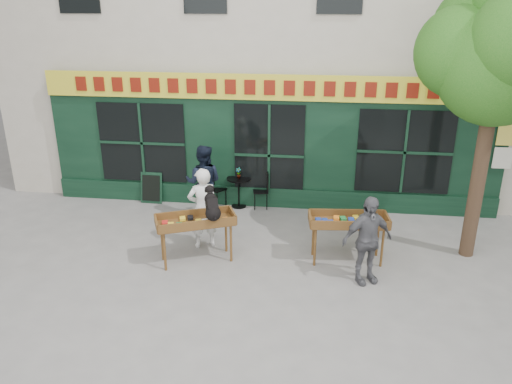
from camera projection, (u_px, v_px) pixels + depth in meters
The scene contains 13 objects.
ground at pixel (257, 248), 10.51m from camera, with size 80.00×80.00×0.00m, color slate.
street_tree at pixel (502, 47), 8.85m from camera, with size 3.05×2.90×5.60m.
book_cart_center at pixel (196, 223), 9.72m from camera, with size 1.62×1.17×0.99m.
dog at pixel (212, 203), 9.47m from camera, with size 0.34×0.60×0.60m, color black, non-canonical shape.
woman at pixel (203, 208), 10.31m from camera, with size 0.63×0.41×1.73m, color white.
book_cart_right at pixel (348, 223), 9.72m from camera, with size 1.55×0.77×0.99m.
man_right at pixel (367, 240), 8.98m from camera, with size 0.98×0.41×1.68m, color #535358.
bistro_table at pixel (239, 186), 12.44m from camera, with size 0.60×0.60×0.76m.
bistro_chair_left at pixel (215, 184), 12.56m from camera, with size 0.51×0.50×0.95m.
bistro_chair_right at pixel (264, 187), 12.37m from camera, with size 0.42×0.42×0.95m.
potted_plant at pixel (239, 173), 12.31m from camera, with size 0.14×0.10×0.27m, color gray.
man_left at pixel (204, 182), 11.66m from camera, with size 0.88×0.68×1.80m, color black.
chalkboard at pixel (151, 188), 12.76m from camera, with size 0.56×0.21×0.79m.
Camera 1 is at (1.20, -9.32, 4.86)m, focal length 35.00 mm.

